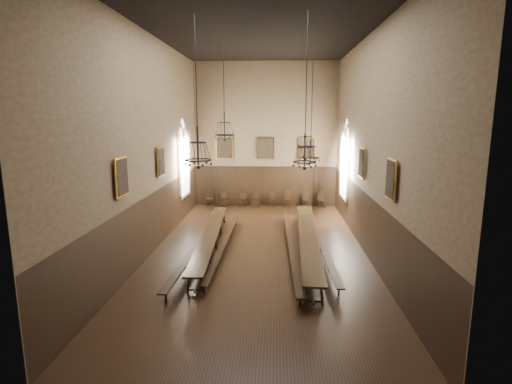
# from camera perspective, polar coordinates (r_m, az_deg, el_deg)

# --- Properties ---
(floor) EXTENTS (9.00, 18.00, 0.02)m
(floor) POSITION_cam_1_polar(r_m,az_deg,el_deg) (17.25, 0.40, -8.46)
(floor) COLOR black
(floor) RESTS_ON ground
(ceiling) EXTENTS (9.00, 18.00, 0.02)m
(ceiling) POSITION_cam_1_polar(r_m,az_deg,el_deg) (16.62, 0.44, 22.36)
(ceiling) COLOR black
(ceiling) RESTS_ON ground
(wall_back) EXTENTS (9.00, 0.02, 9.00)m
(wall_back) POSITION_cam_1_polar(r_m,az_deg,el_deg) (25.32, 1.37, 8.11)
(wall_back) COLOR #7A654B
(wall_back) RESTS_ON ground
(wall_front) EXTENTS (9.00, 0.02, 9.00)m
(wall_front) POSITION_cam_1_polar(r_m,az_deg,el_deg) (7.39, -2.80, 1.67)
(wall_front) COLOR #7A654B
(wall_front) RESTS_ON ground
(wall_left) EXTENTS (0.02, 18.00, 9.00)m
(wall_left) POSITION_cam_1_polar(r_m,az_deg,el_deg) (17.14, -14.92, 6.49)
(wall_left) COLOR #7A654B
(wall_left) RESTS_ON ground
(wall_right) EXTENTS (0.02, 18.00, 9.00)m
(wall_right) POSITION_cam_1_polar(r_m,az_deg,el_deg) (16.74, 16.13, 6.34)
(wall_right) COLOR #7A654B
(wall_right) RESTS_ON ground
(wainscot_panelling) EXTENTS (9.00, 18.00, 2.50)m
(wainscot_panelling) POSITION_cam_1_polar(r_m,az_deg,el_deg) (16.87, 0.41, -4.42)
(wainscot_panelling) COLOR black
(wainscot_panelling) RESTS_ON floor
(table_left) EXTENTS (1.17, 9.70, 0.75)m
(table_left) POSITION_cam_1_polar(r_m,az_deg,el_deg) (17.44, -6.50, -6.97)
(table_left) COLOR black
(table_left) RESTS_ON floor
(table_right) EXTENTS (1.12, 10.56, 0.82)m
(table_right) POSITION_cam_1_polar(r_m,az_deg,el_deg) (17.03, 7.42, -7.32)
(table_right) COLOR black
(table_right) RESTS_ON floor
(bench_left_outer) EXTENTS (0.60, 10.23, 0.46)m
(bench_left_outer) POSITION_cam_1_polar(r_m,az_deg,el_deg) (17.24, -8.07, -7.52)
(bench_left_outer) COLOR black
(bench_left_outer) RESTS_ON floor
(bench_left_inner) EXTENTS (0.42, 9.05, 0.41)m
(bench_left_inner) POSITION_cam_1_polar(r_m,az_deg,el_deg) (17.19, -4.63, -7.61)
(bench_left_inner) COLOR black
(bench_left_inner) RESTS_ON floor
(bench_right_inner) EXTENTS (0.54, 10.66, 0.48)m
(bench_right_inner) POSITION_cam_1_polar(r_m,az_deg,el_deg) (17.03, 5.06, -7.64)
(bench_right_inner) COLOR black
(bench_right_inner) RESTS_ON floor
(bench_right_outer) EXTENTS (0.52, 9.22, 0.41)m
(bench_right_outer) POSITION_cam_1_polar(r_m,az_deg,el_deg) (17.27, 9.28, -7.62)
(bench_right_outer) COLOR black
(bench_right_outer) RESTS_ON floor
(chair_0) EXTENTS (0.51, 0.51, 1.01)m
(chair_0) POSITION_cam_1_polar(r_m,az_deg,el_deg) (25.72, -6.60, -1.35)
(chair_0) COLOR black
(chair_0) RESTS_ON floor
(chair_1) EXTENTS (0.51, 0.51, 0.92)m
(chair_1) POSITION_cam_1_polar(r_m,az_deg,el_deg) (25.68, -4.54, -1.40)
(chair_1) COLOR black
(chair_1) RESTS_ON floor
(chair_2) EXTENTS (0.44, 0.44, 0.87)m
(chair_2) POSITION_cam_1_polar(r_m,az_deg,el_deg) (25.45, -1.91, -1.51)
(chair_2) COLOR black
(chair_2) RESTS_ON floor
(chair_3) EXTENTS (0.48, 0.48, 0.96)m
(chair_3) POSITION_cam_1_polar(r_m,az_deg,el_deg) (25.37, -0.04, -1.48)
(chair_3) COLOR black
(chair_3) RESTS_ON floor
(chair_4) EXTENTS (0.46, 0.46, 0.88)m
(chair_4) POSITION_cam_1_polar(r_m,az_deg,el_deg) (25.46, 2.28, -1.50)
(chair_4) COLOR black
(chair_4) RESTS_ON floor
(chair_5) EXTENTS (0.56, 0.56, 1.04)m
(chair_5) POSITION_cam_1_polar(r_m,az_deg,el_deg) (25.39, 4.52, -1.45)
(chair_5) COLOR black
(chair_5) RESTS_ON floor
(chair_6) EXTENTS (0.41, 0.41, 0.91)m
(chair_6) POSITION_cam_1_polar(r_m,az_deg,el_deg) (25.40, 7.07, -1.59)
(chair_6) COLOR black
(chair_6) RESTS_ON floor
(chair_7) EXTENTS (0.55, 0.55, 1.04)m
(chair_7) POSITION_cam_1_polar(r_m,az_deg,el_deg) (25.48, 9.29, -1.52)
(chair_7) COLOR black
(chair_7) RESTS_ON floor
(chandelier_back_left) EXTENTS (0.88, 0.88, 4.33)m
(chandelier_back_left) POSITION_cam_1_polar(r_m,az_deg,el_deg) (18.54, -4.54, 9.00)
(chandelier_back_left) COLOR black
(chandelier_back_left) RESTS_ON ceiling
(chandelier_back_right) EXTENTS (0.81, 0.81, 5.34)m
(chandelier_back_right) POSITION_cam_1_polar(r_m,az_deg,el_deg) (18.47, 7.83, 6.06)
(chandelier_back_right) COLOR black
(chandelier_back_right) RESTS_ON ceiling
(chandelier_front_left) EXTENTS (0.94, 0.94, 5.01)m
(chandelier_front_left) POSITION_cam_1_polar(r_m,az_deg,el_deg) (14.16, -8.29, 5.77)
(chandelier_front_left) COLOR black
(chandelier_front_left) RESTS_ON ceiling
(chandelier_front_right) EXTENTS (0.80, 0.80, 5.01)m
(chandelier_front_right) POSITION_cam_1_polar(r_m,az_deg,el_deg) (13.71, 6.99, 5.74)
(chandelier_front_right) COLOR black
(chandelier_front_right) RESTS_ON ceiling
(portrait_back_0) EXTENTS (1.10, 0.12, 1.40)m
(portrait_back_0) POSITION_cam_1_polar(r_m,az_deg,el_deg) (25.45, -4.54, 6.29)
(portrait_back_0) COLOR #C1852E
(portrait_back_0) RESTS_ON wall_back
(portrait_back_1) EXTENTS (1.10, 0.12, 1.40)m
(portrait_back_1) POSITION_cam_1_polar(r_m,az_deg,el_deg) (25.24, 1.35, 6.28)
(portrait_back_1) COLOR #C1852E
(portrait_back_1) RESTS_ON wall_back
(portrait_back_2) EXTENTS (1.10, 0.12, 1.40)m
(portrait_back_2) POSITION_cam_1_polar(r_m,az_deg,el_deg) (25.29, 7.29, 6.21)
(portrait_back_2) COLOR #C1852E
(portrait_back_2) RESTS_ON wall_back
(portrait_left_0) EXTENTS (0.12, 1.00, 1.30)m
(portrait_left_0) POSITION_cam_1_polar(r_m,az_deg,el_deg) (18.12, -13.44, 4.23)
(portrait_left_0) COLOR #C1852E
(portrait_left_0) RESTS_ON wall_left
(portrait_left_1) EXTENTS (0.12, 1.00, 1.30)m
(portrait_left_1) POSITION_cam_1_polar(r_m,az_deg,el_deg) (13.90, -18.65, 2.06)
(portrait_left_1) COLOR #C1852E
(portrait_left_1) RESTS_ON wall_left
(portrait_right_0) EXTENTS (0.12, 1.00, 1.30)m
(portrait_right_0) POSITION_cam_1_polar(r_m,az_deg,el_deg) (17.75, 14.87, 4.04)
(portrait_right_0) COLOR #C1852E
(portrait_right_0) RESTS_ON wall_right
(portrait_right_1) EXTENTS (0.12, 1.00, 1.30)m
(portrait_right_1) POSITION_cam_1_polar(r_m,az_deg,el_deg) (13.42, 18.73, 1.76)
(portrait_right_1) COLOR #C1852E
(portrait_right_1) RESTS_ON wall_right
(window_right) EXTENTS (0.20, 2.20, 4.60)m
(window_right) POSITION_cam_1_polar(r_m,az_deg,el_deg) (22.19, 12.63, 4.63)
(window_right) COLOR white
(window_right) RESTS_ON wall_right
(window_left) EXTENTS (0.20, 2.20, 4.60)m
(window_left) POSITION_cam_1_polar(r_m,az_deg,el_deg) (22.49, -10.31, 4.80)
(window_left) COLOR white
(window_left) RESTS_ON wall_left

